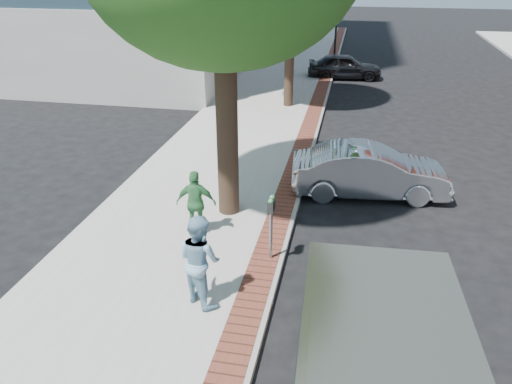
% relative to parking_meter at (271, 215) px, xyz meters
% --- Properties ---
extents(ground, '(120.00, 120.00, 0.00)m').
position_rel_parking_meter_xyz_m(ground, '(-0.82, 0.07, -1.21)').
color(ground, black).
rests_on(ground, ground).
extents(sidewalk, '(5.00, 60.00, 0.15)m').
position_rel_parking_meter_xyz_m(sidewalk, '(-2.32, 8.07, -1.13)').
color(sidewalk, '#9E9991').
rests_on(sidewalk, ground).
extents(brick_strip, '(0.60, 60.00, 0.01)m').
position_rel_parking_meter_xyz_m(brick_strip, '(-0.12, 8.07, -1.05)').
color(brick_strip, brown).
rests_on(brick_strip, sidewalk).
extents(curb, '(0.10, 60.00, 0.15)m').
position_rel_parking_meter_xyz_m(curb, '(0.23, 8.07, -1.13)').
color(curb, gray).
rests_on(curb, ground).
extents(office_base, '(18.20, 22.20, 4.00)m').
position_rel_parking_meter_xyz_m(office_base, '(-13.82, 22.07, 0.79)').
color(office_base, gray).
rests_on(office_base, ground).
extents(signal_near, '(0.70, 0.15, 3.80)m').
position_rel_parking_meter_xyz_m(signal_near, '(0.08, 22.07, 1.05)').
color(signal_near, black).
rests_on(signal_near, ground).
extents(parking_meter, '(0.12, 0.32, 1.47)m').
position_rel_parking_meter_xyz_m(parking_meter, '(0.00, 0.00, 0.00)').
color(parking_meter, gray).
rests_on(parking_meter, sidewalk).
extents(person_gray, '(0.68, 0.73, 1.67)m').
position_rel_parking_meter_xyz_m(person_gray, '(-1.48, 2.40, -0.22)').
color(person_gray, silver).
rests_on(person_gray, sidewalk).
extents(person_officer, '(1.11, 1.06, 1.80)m').
position_rel_parking_meter_xyz_m(person_officer, '(-1.04, -1.67, -0.15)').
color(person_officer, '#83B2CB').
rests_on(person_officer, sidewalk).
extents(person_green, '(0.96, 0.49, 1.57)m').
position_rel_parking_meter_xyz_m(person_green, '(-1.87, 0.74, -0.27)').
color(person_green, '#3E884A').
rests_on(person_green, sidewalk).
extents(sedan_silver, '(4.39, 1.95, 1.40)m').
position_rel_parking_meter_xyz_m(sedan_silver, '(2.07, 3.96, -0.50)').
color(sedan_silver, silver).
rests_on(sedan_silver, ground).
extents(bg_car, '(4.04, 1.97, 1.33)m').
position_rel_parking_meter_xyz_m(bg_car, '(0.83, 18.38, -0.54)').
color(bg_car, black).
rests_on(bg_car, ground).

